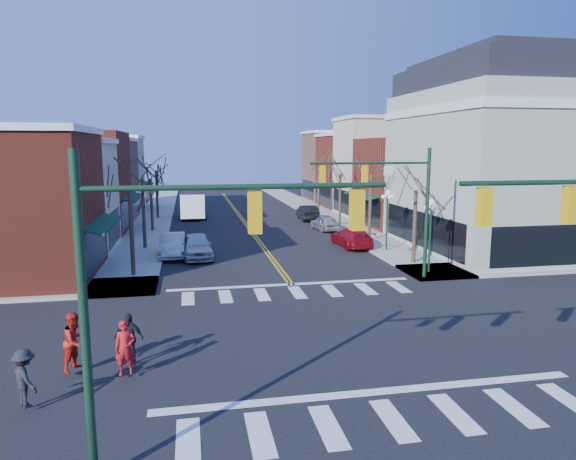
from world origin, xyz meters
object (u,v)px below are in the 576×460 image
victorian_corner (504,155)px  car_right_near (352,237)px  pedestrian_red_a (125,348)px  pedestrian_dark_a (129,338)px  lamppost_midblock (387,210)px  car_left_near (197,246)px  car_left_mid (172,245)px  pedestrian_dark_b (25,378)px  car_right_far (308,213)px  car_left_far (194,211)px  car_right_mid (325,223)px  lamppost_corner (431,223)px  pedestrian_red_b (75,341)px

victorian_corner → car_right_near: bearing=165.0°
pedestrian_red_a → pedestrian_dark_a: bearing=83.7°
lamppost_midblock → car_left_near: 13.19m
car_left_mid → pedestrian_dark_b: pedestrian_dark_b is taller
victorian_corner → pedestrian_dark_a: size_ratio=8.48×
car_right_far → lamppost_midblock: bearing=98.0°
car_left_far → car_right_mid: car_left_far is taller
car_left_mid → pedestrian_dark_b: 20.39m
lamppost_corner → pedestrian_red_a: bearing=-145.3°
car_right_near → car_right_mid: size_ratio=1.25×
car_left_near → pedestrian_red_b: (-4.10, -17.04, 0.30)m
victorian_corner → pedestrian_red_a: 29.64m
car_left_far → car_right_near: 20.99m
car_left_mid → car_left_far: car_left_mid is taller
victorian_corner → pedestrian_red_b: (-25.40, -16.09, -5.55)m
pedestrian_red_a → car_right_far: bearing=61.6°
lamppost_midblock → car_left_far: lamppost_midblock is taller
car_left_far → pedestrian_red_a: (-2.50, -37.22, 0.28)m
car_right_mid → pedestrian_red_b: (-15.30, -26.41, 0.44)m
victorian_corner → car_right_far: 20.64m
victorian_corner → car_left_mid: 23.71m
car_left_near → pedestrian_red_a: size_ratio=2.71×
car_right_near → pedestrian_red_a: pedestrian_red_a is taller
car_left_near → car_right_mid: 14.60m
car_right_near → car_left_far: bearing=-60.0°
car_left_mid → pedestrian_red_a: pedestrian_red_a is taller
car_right_near → pedestrian_red_b: 24.25m
car_right_mid → pedestrian_dark_a: size_ratio=2.33×
lamppost_midblock → car_left_far: 23.93m
car_right_near → pedestrian_dark_b: (-16.17, -21.05, 0.26)m
car_left_mid → victorian_corner: bearing=-4.3°
lamppost_midblock → pedestrian_dark_a: lamppost_midblock is taller
car_left_far → pedestrian_dark_b: bearing=-95.6°
car_right_far → pedestrian_red_a: bearing=69.7°
pedestrian_red_b → car_right_mid: bearing=-0.4°
car_left_far → car_left_near: bearing=-88.3°
car_left_near → car_right_near: size_ratio=0.96×
pedestrian_red_b → car_right_far: bearing=4.9°
lamppost_corner → car_right_far: size_ratio=0.96×
pedestrian_red_a → pedestrian_dark_a: size_ratio=1.04×
car_right_near → pedestrian_dark_b: pedestrian_dark_b is taller
car_right_mid → pedestrian_dark_a: 29.49m
car_right_near → car_right_mid: bearing=-92.2°
car_left_far → pedestrian_dark_a: pedestrian_dark_a is taller
car_left_mid → car_right_near: (12.80, 0.95, -0.05)m
car_right_near → car_right_far: bearing=-92.2°
pedestrian_red_b → lamppost_midblock: bearing=-16.2°
lamppost_midblock → car_right_far: size_ratio=0.96×
car_right_mid → pedestrian_red_b: 30.53m
victorian_corner → car_right_far: victorian_corner is taller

